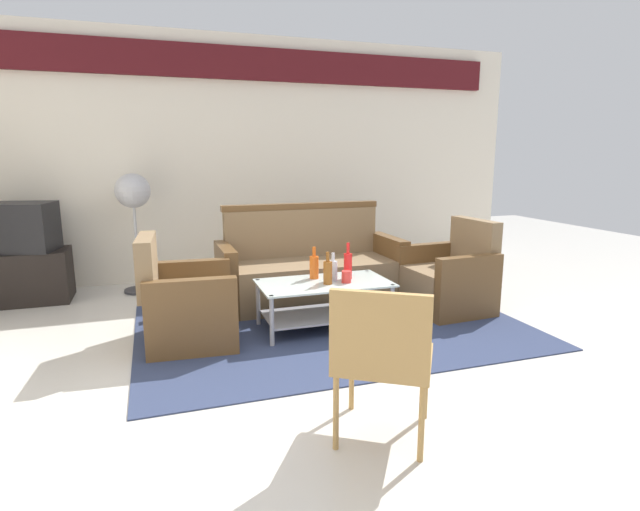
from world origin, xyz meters
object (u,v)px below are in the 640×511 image
at_px(bottle_orange, 314,267).
at_px(wicker_chair, 382,352).
at_px(bottle_red, 348,265).
at_px(cup, 346,277).
at_px(tv_stand, 27,277).
at_px(coffee_table, 324,298).
at_px(armchair_right, 449,281).
at_px(bottle_clear, 333,270).
at_px(television, 21,227).
at_px(bottle_brown, 328,272).
at_px(armchair_left, 187,307).
at_px(pedestal_fan, 133,198).
at_px(couch, 310,271).

xyz_separation_m(bottle_orange, wicker_chair, (-0.24, -1.86, -0.02)).
relative_size(bottle_red, cup, 3.14).
bearing_deg(tv_stand, coffee_table, -33.50).
relative_size(armchair_right, bottle_clear, 3.54).
bearing_deg(cup, television, 147.05).
bearing_deg(armchair_right, coffee_table, 91.68).
distance_m(bottle_brown, bottle_red, 0.25).
bearing_deg(cup, bottle_brown, 178.62).
bearing_deg(bottle_orange, coffee_table, -75.64).
bearing_deg(bottle_orange, cup, -46.31).
xyz_separation_m(coffee_table, bottle_clear, (0.09, 0.02, 0.23)).
bearing_deg(bottle_clear, coffee_table, -164.80).
bearing_deg(bottle_red, cup, -116.69).
xyz_separation_m(armchair_left, bottle_brown, (1.13, -0.12, 0.23)).
height_order(coffee_table, cup, cup).
distance_m(armchair_left, pedestal_fan, 1.88).
height_order(armchair_left, pedestal_fan, pedestal_fan).
relative_size(pedestal_fan, wicker_chair, 1.51).
bearing_deg(cup, bottle_clear, 129.71).
xyz_separation_m(coffee_table, bottle_brown, (0.01, -0.07, 0.24)).
relative_size(bottle_brown, television, 0.40).
bearing_deg(bottle_orange, bottle_clear, -43.40).
bearing_deg(bottle_brown, couch, 82.28).
bearing_deg(television, bottle_red, 161.45).
bearing_deg(tv_stand, wicker_chair, -56.20).
distance_m(bottle_orange, cup, 0.31).
height_order(armchair_right, tv_stand, armchair_right).
distance_m(pedestal_fan, wicker_chair, 3.71).
relative_size(couch, armchair_left, 2.13).
xyz_separation_m(bottle_clear, television, (-2.65, 1.67, 0.26)).
xyz_separation_m(armchair_right, television, (-3.86, 1.57, 0.47)).
bearing_deg(television, armchair_left, 143.22).
bearing_deg(bottle_clear, cup, -50.29).
xyz_separation_m(couch, coffee_table, (-0.13, -0.80, -0.04)).
relative_size(couch, bottle_clear, 7.53).
height_order(tv_stand, pedestal_fan, pedestal_fan).
relative_size(armchair_left, pedestal_fan, 0.67).
height_order(couch, wicker_chair, couch).
height_order(bottle_clear, wicker_chair, wicker_chair).
bearing_deg(tv_stand, bottle_orange, -31.53).
bearing_deg(bottle_brown, bottle_red, 27.72).
distance_m(bottle_red, cup, 0.15).
bearing_deg(pedestal_fan, coffee_table, -49.16).
relative_size(couch, tv_stand, 2.26).
bearing_deg(wicker_chair, coffee_table, 113.58).
xyz_separation_m(couch, television, (-2.69, 0.90, 0.44)).
xyz_separation_m(couch, bottle_red, (0.11, -0.75, 0.21)).
xyz_separation_m(television, wicker_chair, (2.28, -3.41, -0.27)).
relative_size(cup, pedestal_fan, 0.08).
relative_size(armchair_right, wicker_chair, 1.01).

